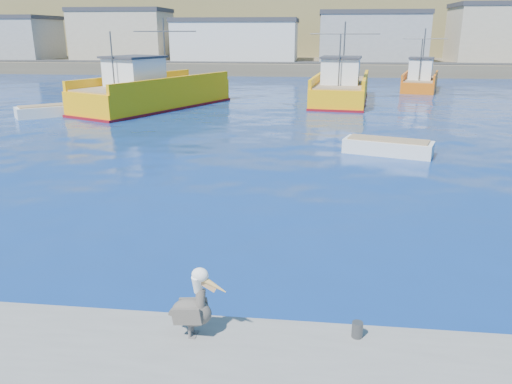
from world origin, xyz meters
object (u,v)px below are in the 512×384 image
trawler_yellow_b (341,89)px  skiff_left (51,112)px  boat_orange (420,80)px  pelican (193,307)px  trawler_yellow_a (152,93)px  skiff_mid (388,148)px

trawler_yellow_b → skiff_left: bearing=-154.1°
trawler_yellow_b → boat_orange: bearing=49.4°
boat_orange → pelican: boat_orange is taller
trawler_yellow_a → skiff_left: size_ratio=3.22×
boat_orange → skiff_left: 35.52m
boat_orange → skiff_left: (-29.33, -20.02, -0.71)m
trawler_yellow_a → skiff_left: 7.68m
boat_orange → skiff_mid: (-6.98, -29.07, -0.74)m
trawler_yellow_b → boat_orange: (8.45, 9.87, -0.07)m
skiff_mid → boat_orange: bearing=76.5°
skiff_left → skiff_mid: bearing=-22.0°
boat_orange → skiff_mid: bearing=-103.5°
boat_orange → pelican: bearing=-105.4°
trawler_yellow_a → skiff_mid: size_ratio=3.28×
skiff_left → skiff_mid: skiff_left is taller
boat_orange → skiff_mid: boat_orange is taller
trawler_yellow_a → pelican: bearing=-70.8°
trawler_yellow_b → boat_orange: 12.99m
skiff_left → trawler_yellow_b: bearing=25.9°
pelican → boat_orange: bearing=74.6°
trawler_yellow_a → skiff_mid: (16.33, -13.72, -0.90)m
trawler_yellow_a → boat_orange: trawler_yellow_a is taller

